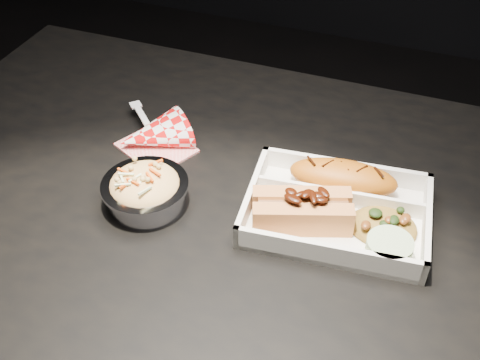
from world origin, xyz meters
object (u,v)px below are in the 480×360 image
hotdog (302,209)px  foil_coleslaw_cup (145,189)px  dining_table (246,258)px  food_tray (336,213)px  fried_pastry (343,177)px  napkin_fork (153,136)px

hotdog → foil_coleslaw_cup: size_ratio=1.19×
dining_table → food_tray: 0.16m
fried_pastry → foil_coleslaw_cup: size_ratio=1.27×
foil_coleslaw_cup → food_tray: bearing=14.0°
dining_table → hotdog: 0.15m
fried_pastry → napkin_fork: bearing=178.1°
food_tray → foil_coleslaw_cup: (-0.26, -0.07, 0.02)m
dining_table → food_tray: food_tray is taller
foil_coleslaw_cup → napkin_fork: (-0.06, 0.13, -0.01)m
fried_pastry → food_tray: bearing=-84.4°
fried_pastry → napkin_fork: size_ratio=1.01×
fried_pastry → foil_coleslaw_cup: (-0.26, -0.12, -0.00)m
food_tray → napkin_fork: napkin_fork is taller
hotdog → foil_coleslaw_cup: bearing=169.5°
dining_table → napkin_fork: bearing=152.6°
dining_table → napkin_fork: size_ratio=7.71×
hotdog → napkin_fork: 0.29m
food_tray → hotdog: bearing=-149.2°
foil_coleslaw_cup → dining_table: bearing=11.1°
hotdog → napkin_fork: napkin_fork is taller
fried_pastry → napkin_fork: 0.31m
hotdog → dining_table: bearing=165.2°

